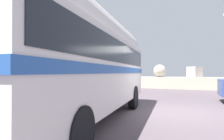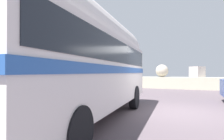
{
  "view_description": "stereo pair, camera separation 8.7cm",
  "coord_description": "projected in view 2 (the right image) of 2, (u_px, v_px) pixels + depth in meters",
  "views": [
    {
      "loc": [
        1.03,
        -8.04,
        1.55
      ],
      "look_at": [
        -1.33,
        -2.77,
        1.62
      ],
      "focal_mm": 32.15,
      "sensor_mm": 36.0,
      "label": 1
    },
    {
      "loc": [
        1.11,
        -8.0,
        1.55
      ],
      "look_at": [
        -1.33,
        -2.77,
        1.62
      ],
      "focal_mm": 32.15,
      "sensor_mm": 36.0,
      "label": 2
    }
  ],
  "objects": [
    {
      "name": "ground",
      "position": [
        174.0,
        112.0,
        7.7
      ],
      "size": [
        32.0,
        26.0,
        0.02
      ],
      "color": "#53474D"
    },
    {
      "name": "breakwater",
      "position": [
        191.0,
        81.0,
        18.47
      ],
      "size": [
        31.36,
        2.15,
        2.4
      ],
      "color": "#B5B19B",
      "rests_on": "ground"
    },
    {
      "name": "vintage_coach",
      "position": [
        84.0,
        57.0,
        6.31
      ],
      "size": [
        3.52,
        8.83,
        3.7
      ],
      "rotation": [
        0.0,
        0.0,
        0.13
      ],
      "color": "black",
      "rests_on": "ground"
    }
  ]
}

